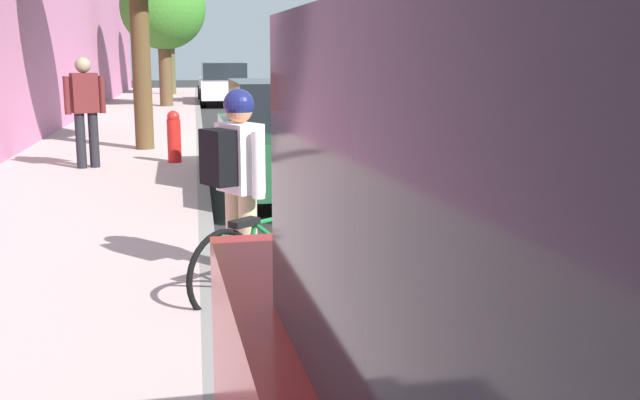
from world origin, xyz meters
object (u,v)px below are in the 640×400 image
Objects in this scene: pedestrian_on_phone at (85,106)px; fire_hydrant at (174,136)px; street_tree_mid_block at (163,9)px; cyclist_with_backpack at (237,169)px; street_tree_near_cyclist at (170,17)px; parked_sedan_white_nearest at (224,84)px; bicycle_at_curb at (271,256)px; parked_sedan_green_second at (291,137)px.

pedestrian_on_phone reaches higher than fire_hydrant.
cyclist_with_backpack is at bearing 93.66° from street_tree_mid_block.
street_tree_near_cyclist is 0.99× the size of street_tree_mid_block.
parked_sedan_white_nearest is at bearing 111.96° from street_tree_near_cyclist.
bicycle_at_curb is 0.29× the size of street_tree_near_cyclist.
street_tree_mid_block is 2.67× the size of pedestrian_on_phone.
pedestrian_on_phone is (1.98, -5.99, 0.12)m from cyclist_with_backpack.
cyclist_with_backpack is 6.31m from pedestrian_on_phone.
parked_sedan_white_nearest is 2.74× the size of cyclist_with_backpack.
pedestrian_on_phone reaches higher than cyclist_with_backpack.
cyclist_with_backpack is 27.08m from street_tree_near_cyclist.
street_tree_near_cyclist reaches higher than cyclist_with_backpack.
fire_hydrant is at bearing -52.79° from parked_sedan_green_second.
bicycle_at_curb is 0.81× the size of cyclist_with_backpack.
street_tree_near_cyclist is (1.26, -26.94, 2.37)m from cyclist_with_backpack.
bicycle_at_curb is at bearing 97.49° from fire_hydrant.
parked_sedan_green_second is at bearing 90.76° from parked_sedan_white_nearest.
parked_sedan_green_second is at bearing -103.02° from cyclist_with_backpack.
parked_sedan_white_nearest is 15.69m from fire_hydrant.
bicycle_at_curb is at bearing 88.70° from parked_sedan_white_nearest.
bicycle_at_curb is 6.84m from pedestrian_on_phone.
street_tree_mid_block reaches higher than pedestrian_on_phone.
cyclist_with_backpack is 0.36× the size of street_tree_near_cyclist.
bicycle_at_curb is at bearing 117.08° from cyclist_with_backpack.
bicycle_at_curb is 1.55× the size of fire_hydrant.
street_tree_mid_block is at bearing -86.34° from cyclist_with_backpack.
fire_hydrant reaches higher than bicycle_at_curb.
parked_sedan_green_second is at bearing 148.82° from pedestrian_on_phone.
street_tree_near_cyclist is at bearing -68.04° from parked_sedan_white_nearest.
street_tree_mid_block reaches higher than parked_sedan_green_second.
parked_sedan_white_nearest is at bearing -91.30° from bicycle_at_curb.
pedestrian_on_phone is at bearing 87.01° from street_tree_mid_block.
cyclist_with_backpack reaches higher than fire_hydrant.
parked_sedan_white_nearest reaches higher than bicycle_at_curb.
fire_hydrant is (1.41, 15.63, -0.19)m from parked_sedan_white_nearest.
parked_sedan_white_nearest reaches higher than fire_hydrant.
pedestrian_on_phone is at bearing -71.73° from cyclist_with_backpack.
street_tree_mid_block reaches higher than fire_hydrant.
street_tree_mid_block is 13.92m from pedestrian_on_phone.
cyclist_with_backpack is 0.36× the size of street_tree_mid_block.
bicycle_at_curb is at bearing 80.85° from parked_sedan_green_second.
street_tree_near_cyclist reaches higher than bicycle_at_curb.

